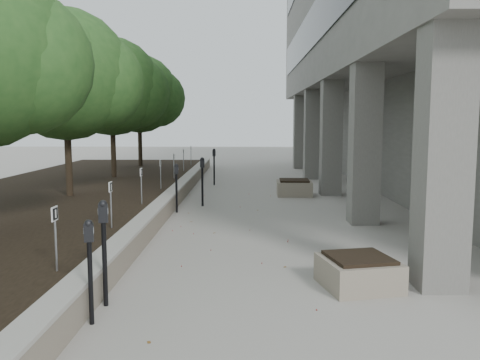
{
  "coord_description": "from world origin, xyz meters",
  "views": [
    {
      "loc": [
        0.42,
        -6.58,
        2.57
      ],
      "look_at": [
        0.27,
        5.85,
        1.12
      ],
      "focal_mm": 37.39,
      "sensor_mm": 36.0,
      "label": 1
    }
  ],
  "objects_px": {
    "crabapple_tree_5": "(139,110)",
    "parking_meter_2": "(104,253)",
    "parking_meter_1": "(90,272)",
    "parking_meter_3": "(202,182)",
    "parking_meter_4": "(176,188)",
    "crabapple_tree_3": "(66,103)",
    "planter_back": "(294,187)",
    "crabapple_tree_4": "(112,108)",
    "planter_front": "(359,272)",
    "parking_meter_5": "(214,167)"
  },
  "relations": [
    {
      "from": "parking_meter_4",
      "to": "parking_meter_3",
      "type": "bearing_deg",
      "value": 48.58
    },
    {
      "from": "crabapple_tree_3",
      "to": "parking_meter_1",
      "type": "xyz_separation_m",
      "value": [
        3.25,
        -8.47,
        -2.44
      ]
    },
    {
      "from": "planter_front",
      "to": "planter_back",
      "type": "height_order",
      "value": "planter_back"
    },
    {
      "from": "parking_meter_2",
      "to": "planter_front",
      "type": "height_order",
      "value": "parking_meter_2"
    },
    {
      "from": "crabapple_tree_4",
      "to": "parking_meter_3",
      "type": "distance_m",
      "value": 6.39
    },
    {
      "from": "crabapple_tree_5",
      "to": "parking_meter_3",
      "type": "xyz_separation_m",
      "value": [
        3.89,
        -9.48,
        -2.37
      ]
    },
    {
      "from": "parking_meter_5",
      "to": "planter_back",
      "type": "xyz_separation_m",
      "value": [
        2.99,
        -2.82,
        -0.47
      ]
    },
    {
      "from": "planter_front",
      "to": "planter_back",
      "type": "bearing_deg",
      "value": 90.36
    },
    {
      "from": "crabapple_tree_3",
      "to": "parking_meter_1",
      "type": "bearing_deg",
      "value": -69.01
    },
    {
      "from": "parking_meter_1",
      "to": "planter_front",
      "type": "relative_size",
      "value": 1.26
    },
    {
      "from": "parking_meter_4",
      "to": "crabapple_tree_5",
      "type": "bearing_deg",
      "value": 95.97
    },
    {
      "from": "parking_meter_4",
      "to": "parking_meter_5",
      "type": "bearing_deg",
      "value": 72.66
    },
    {
      "from": "crabapple_tree_3",
      "to": "crabapple_tree_4",
      "type": "bearing_deg",
      "value": 90.0
    },
    {
      "from": "planter_back",
      "to": "crabapple_tree_4",
      "type": "bearing_deg",
      "value": 162.4
    },
    {
      "from": "parking_meter_1",
      "to": "parking_meter_4",
      "type": "relative_size",
      "value": 0.97
    },
    {
      "from": "parking_meter_1",
      "to": "planter_front",
      "type": "height_order",
      "value": "parking_meter_1"
    },
    {
      "from": "crabapple_tree_4",
      "to": "parking_meter_5",
      "type": "distance_m",
      "value": 4.63
    },
    {
      "from": "crabapple_tree_3",
      "to": "parking_meter_3",
      "type": "xyz_separation_m",
      "value": [
        3.89,
        0.52,
        -2.37
      ]
    },
    {
      "from": "parking_meter_3",
      "to": "planter_front",
      "type": "distance_m",
      "value": 8.14
    },
    {
      "from": "planter_front",
      "to": "crabapple_tree_5",
      "type": "bearing_deg",
      "value": 112.32
    },
    {
      "from": "parking_meter_1",
      "to": "parking_meter_4",
      "type": "xyz_separation_m",
      "value": [
        0.0,
        7.89,
        0.02
      ]
    },
    {
      "from": "parking_meter_1",
      "to": "planter_back",
      "type": "distance_m",
      "value": 11.86
    },
    {
      "from": "crabapple_tree_5",
      "to": "planter_back",
      "type": "xyz_separation_m",
      "value": [
        6.92,
        -7.19,
        -2.84
      ]
    },
    {
      "from": "crabapple_tree_4",
      "to": "parking_meter_4",
      "type": "xyz_separation_m",
      "value": [
        3.25,
        -5.58,
        -2.42
      ]
    },
    {
      "from": "parking_meter_1",
      "to": "parking_meter_2",
      "type": "distance_m",
      "value": 0.65
    },
    {
      "from": "parking_meter_5",
      "to": "planter_back",
      "type": "height_order",
      "value": "parking_meter_5"
    },
    {
      "from": "parking_meter_4",
      "to": "parking_meter_5",
      "type": "relative_size",
      "value": 0.94
    },
    {
      "from": "crabapple_tree_5",
      "to": "parking_meter_1",
      "type": "bearing_deg",
      "value": -80.02
    },
    {
      "from": "crabapple_tree_5",
      "to": "parking_meter_1",
      "type": "xyz_separation_m",
      "value": [
        3.25,
        -18.47,
        -2.44
      ]
    },
    {
      "from": "parking_meter_2",
      "to": "planter_back",
      "type": "relative_size",
      "value": 1.26
    },
    {
      "from": "parking_meter_5",
      "to": "crabapple_tree_3",
      "type": "bearing_deg",
      "value": -125.55
    },
    {
      "from": "parking_meter_2",
      "to": "parking_meter_4",
      "type": "relative_size",
      "value": 1.08
    },
    {
      "from": "parking_meter_1",
      "to": "parking_meter_5",
      "type": "xyz_separation_m",
      "value": [
        0.68,
        14.09,
        0.07
      ]
    },
    {
      "from": "parking_meter_1",
      "to": "planter_front",
      "type": "distance_m",
      "value": 4.03
    },
    {
      "from": "parking_meter_1",
      "to": "parking_meter_2",
      "type": "bearing_deg",
      "value": 78.13
    },
    {
      "from": "parking_meter_1",
      "to": "parking_meter_3",
      "type": "relative_size",
      "value": 0.91
    },
    {
      "from": "crabapple_tree_4",
      "to": "parking_meter_4",
      "type": "distance_m",
      "value": 6.89
    },
    {
      "from": "parking_meter_2",
      "to": "planter_front",
      "type": "bearing_deg",
      "value": 0.04
    },
    {
      "from": "parking_meter_1",
      "to": "planter_front",
      "type": "xyz_separation_m",
      "value": [
        3.73,
        1.47,
        -0.43
      ]
    },
    {
      "from": "parking_meter_4",
      "to": "crabapple_tree_4",
      "type": "bearing_deg",
      "value": 109.12
    },
    {
      "from": "crabapple_tree_5",
      "to": "planter_front",
      "type": "bearing_deg",
      "value": -67.68
    },
    {
      "from": "planter_back",
      "to": "parking_meter_1",
      "type": "bearing_deg",
      "value": -108.01
    },
    {
      "from": "parking_meter_3",
      "to": "parking_meter_4",
      "type": "distance_m",
      "value": 1.27
    },
    {
      "from": "crabapple_tree_5",
      "to": "parking_meter_2",
      "type": "distance_m",
      "value": 18.27
    },
    {
      "from": "parking_meter_5",
      "to": "crabapple_tree_4",
      "type": "bearing_deg",
      "value": -171.6
    },
    {
      "from": "parking_meter_4",
      "to": "parking_meter_5",
      "type": "xyz_separation_m",
      "value": [
        0.68,
        6.2,
        0.05
      ]
    },
    {
      "from": "crabapple_tree_4",
      "to": "parking_meter_4",
      "type": "relative_size",
      "value": 3.88
    },
    {
      "from": "crabapple_tree_3",
      "to": "parking_meter_2",
      "type": "bearing_deg",
      "value": -67.45
    },
    {
      "from": "planter_front",
      "to": "parking_meter_5",
      "type": "bearing_deg",
      "value": 103.59
    },
    {
      "from": "parking_meter_2",
      "to": "parking_meter_5",
      "type": "height_order",
      "value": "parking_meter_2"
    }
  ]
}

